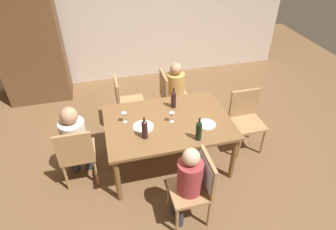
{
  "coord_description": "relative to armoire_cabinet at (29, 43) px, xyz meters",
  "views": [
    {
      "loc": [
        -0.76,
        -2.97,
        3.08
      ],
      "look_at": [
        0.0,
        0.0,
        0.84
      ],
      "focal_mm": 30.94,
      "sensor_mm": 36.0,
      "label": 1
    }
  ],
  "objects": [
    {
      "name": "person_man_bearded",
      "position": [
        1.91,
        -3.29,
        -0.47
      ],
      "size": [
        0.33,
        0.28,
        1.08
      ],
      "rotation": [
        0.0,
        0.0,
        1.57
      ],
      "color": "#33333D",
      "rests_on": "ground_plane"
    },
    {
      "name": "person_woman_host",
      "position": [
        0.72,
        -2.31,
        -0.43
      ],
      "size": [
        0.32,
        0.37,
        1.16
      ],
      "color": "#33333D",
      "rests_on": "ground_plane"
    },
    {
      "name": "wine_glass_near_left",
      "position": [
        1.98,
        -2.36,
        -0.25
      ],
      "size": [
        0.07,
        0.07,
        0.15
      ],
      "color": "silver",
      "rests_on": "dining_table"
    },
    {
      "name": "chair_near",
      "position": [
        2.06,
        -3.29,
        -0.5
      ],
      "size": [
        0.46,
        0.44,
        0.92
      ],
      "rotation": [
        0.0,
        0.0,
        1.57
      ],
      "color": "#A87F51",
      "rests_on": "ground_plane"
    },
    {
      "name": "handbag",
      "position": [
        1.91,
        -1.37,
        -0.99
      ],
      "size": [
        0.18,
        0.3,
        0.22
      ],
      "primitive_type": "cube",
      "rotation": [
        0.0,
        0.0,
        -1.78
      ],
      "color": "brown",
      "rests_on": "ground_plane"
    },
    {
      "name": "chair_left_end",
      "position": [
        0.72,
        -2.42,
        -0.56
      ],
      "size": [
        0.44,
        0.44,
        0.92
      ],
      "color": "#A87F51",
      "rests_on": "ground_plane"
    },
    {
      "name": "rear_room_partition",
      "position": [
        1.94,
        0.45,
        0.25
      ],
      "size": [
        6.4,
        0.12,
        2.7
      ],
      "primitive_type": "cube",
      "color": "beige",
      "rests_on": "ground_plane"
    },
    {
      "name": "chair_far_left",
      "position": [
        1.47,
        -1.37,
        -0.56
      ],
      "size": [
        0.44,
        0.44,
        0.92
      ],
      "rotation": [
        0.0,
        0.0,
        -1.57
      ],
      "color": "#A87F51",
      "rests_on": "ground_plane"
    },
    {
      "name": "ground_plane",
      "position": [
        1.94,
        -2.33,
        -1.1
      ],
      "size": [
        10.0,
        10.0,
        0.0
      ],
      "primitive_type": "plane",
      "color": "brown"
    },
    {
      "name": "dining_table",
      "position": [
        1.94,
        -2.33,
        -0.43
      ],
      "size": [
        1.67,
        1.16,
        0.74
      ],
      "color": "brown",
      "rests_on": "ground_plane"
    },
    {
      "name": "dinner_plate_host",
      "position": [
        1.59,
        -2.38,
        -0.35
      ],
      "size": [
        0.27,
        0.27,
        0.01
      ],
      "primitive_type": "cylinder",
      "color": "white",
      "rests_on": "dining_table"
    },
    {
      "name": "chair_right_end",
      "position": [
        3.15,
        -2.24,
        -0.56
      ],
      "size": [
        0.44,
        0.44,
        0.92
      ],
      "rotation": [
        0.0,
        0.0,
        3.14
      ],
      "color": "#A87F51",
      "rests_on": "ground_plane"
    },
    {
      "name": "dinner_plate_guest_left",
      "position": [
        2.41,
        -2.53,
        -0.35
      ],
      "size": [
        0.24,
        0.24,
        0.01
      ],
      "primitive_type": "cylinder",
      "color": "silver",
      "rests_on": "dining_table"
    },
    {
      "name": "wine_bottle_dark_red",
      "position": [
        2.09,
        -2.03,
        -0.22
      ],
      "size": [
        0.07,
        0.07,
        0.32
      ],
      "color": "black",
      "rests_on": "dining_table"
    },
    {
      "name": "wine_bottle_short_olive",
      "position": [
        1.58,
        -2.59,
        -0.22
      ],
      "size": [
        0.07,
        0.07,
        0.31
      ],
      "color": "black",
      "rests_on": "dining_table"
    },
    {
      "name": "armoire_cabinet",
      "position": [
        0.0,
        0.0,
        0.0
      ],
      "size": [
        1.18,
        0.62,
        2.18
      ],
      "color": "brown",
      "rests_on": "ground_plane"
    },
    {
      "name": "person_man_guest",
      "position": [
        2.34,
        -1.37,
        -0.46
      ],
      "size": [
        0.33,
        0.28,
        1.09
      ],
      "rotation": [
        0.0,
        0.0,
        -1.57
      ],
      "color": "#33333D",
      "rests_on": "ground_plane"
    },
    {
      "name": "wine_glass_centre",
      "position": [
        1.38,
        -2.21,
        -0.25
      ],
      "size": [
        0.07,
        0.07,
        0.15
      ],
      "color": "silver",
      "rests_on": "dining_table"
    },
    {
      "name": "wine_bottle_tall_green",
      "position": [
        2.21,
        -2.78,
        -0.22
      ],
      "size": [
        0.07,
        0.07,
        0.32
      ],
      "color": "black",
      "rests_on": "dining_table"
    },
    {
      "name": "chair_far_right",
      "position": [
        2.22,
        -1.37,
        -0.56
      ],
      "size": [
        0.44,
        0.44,
        0.92
      ],
      "rotation": [
        0.0,
        0.0,
        -1.57
      ],
      "color": "#A87F51",
      "rests_on": "ground_plane"
    }
  ]
}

